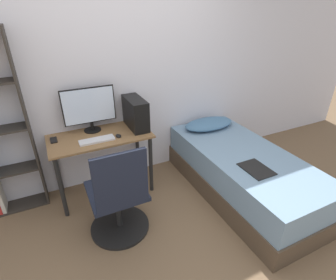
{
  "coord_description": "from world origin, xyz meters",
  "views": [
    {
      "loc": [
        -0.8,
        -1.36,
        2.02
      ],
      "look_at": [
        0.26,
        0.81,
        0.75
      ],
      "focal_mm": 28.0,
      "sensor_mm": 36.0,
      "label": 1
    }
  ],
  "objects": [
    {
      "name": "phone",
      "position": [
        -0.81,
        1.33,
        0.75
      ],
      "size": [
        0.07,
        0.14,
        0.01
      ],
      "color": "black",
      "rests_on": "desk"
    },
    {
      "name": "mouse",
      "position": [
        -0.18,
        1.12,
        0.75
      ],
      "size": [
        0.06,
        0.09,
        0.02
      ],
      "color": "black",
      "rests_on": "desk"
    },
    {
      "name": "wall_back",
      "position": [
        0.0,
        1.53,
        1.25
      ],
      "size": [
        8.0,
        0.05,
        2.5
      ],
      "color": "silver",
      "rests_on": "ground_plane"
    },
    {
      "name": "monitor",
      "position": [
        -0.4,
        1.4,
        1.02
      ],
      "size": [
        0.56,
        0.19,
        0.49
      ],
      "color": "black",
      "rests_on": "desk"
    },
    {
      "name": "ground_plane",
      "position": [
        0.0,
        0.0,
        0.0
      ],
      "size": [
        14.0,
        14.0,
        0.0
      ],
      "primitive_type": "plane",
      "color": "brown"
    },
    {
      "name": "pc_tower",
      "position": [
        0.08,
        1.27,
        0.91
      ],
      "size": [
        0.18,
        0.43,
        0.34
      ],
      "color": "black",
      "rests_on": "desk"
    },
    {
      "name": "magazine",
      "position": [
        0.95,
        0.21,
        0.55
      ],
      "size": [
        0.24,
        0.32,
        0.01
      ],
      "color": "black",
      "rests_on": "bed"
    },
    {
      "name": "office_chair",
      "position": [
        -0.39,
        0.53,
        0.38
      ],
      "size": [
        0.58,
        0.58,
        0.99
      ],
      "color": "black",
      "rests_on": "ground_plane"
    },
    {
      "name": "desk",
      "position": [
        -0.35,
        1.23,
        0.62
      ],
      "size": [
        1.08,
        0.55,
        0.74
      ],
      "color": "brown",
      "rests_on": "ground_plane"
    },
    {
      "name": "keyboard",
      "position": [
        -0.41,
        1.12,
        0.75
      ],
      "size": [
        0.36,
        0.12,
        0.02
      ],
      "color": "silver",
      "rests_on": "desk"
    },
    {
      "name": "pillow",
      "position": [
        1.07,
        1.25,
        0.6
      ],
      "size": [
        0.69,
        0.36,
        0.11
      ],
      "color": "teal",
      "rests_on": "bed"
    },
    {
      "name": "bed",
      "position": [
        1.07,
        0.52,
        0.27
      ],
      "size": [
        0.91,
        1.97,
        0.54
      ],
      "color": "#4C3D2D",
      "rests_on": "ground_plane"
    }
  ]
}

